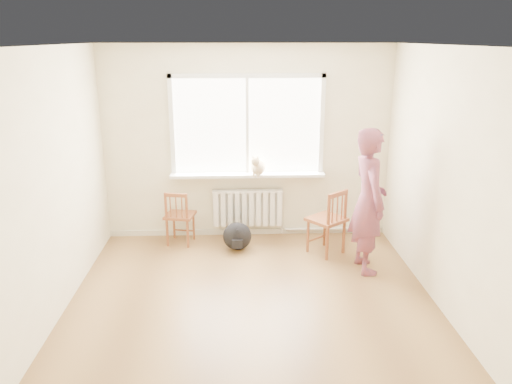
{
  "coord_description": "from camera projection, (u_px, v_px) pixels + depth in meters",
  "views": [
    {
      "loc": [
        -0.15,
        -4.59,
        2.78
      ],
      "look_at": [
        0.08,
        1.2,
        0.97
      ],
      "focal_mm": 35.0,
      "sensor_mm": 36.0,
      "label": 1
    }
  ],
  "objects": [
    {
      "name": "person",
      "position": [
        369.0,
        201.0,
        5.98
      ],
      "size": [
        0.48,
        0.68,
        1.78
      ],
      "primitive_type": "imported",
      "rotation": [
        0.0,
        0.0,
        1.66
      ],
      "color": "#C1406F",
      "rests_on": "floor"
    },
    {
      "name": "floor",
      "position": [
        253.0,
        315.0,
        5.21
      ],
      "size": [
        4.5,
        4.5,
        0.0
      ],
      "primitive_type": "plane",
      "color": "olive",
      "rests_on": "ground"
    },
    {
      "name": "backpack",
      "position": [
        237.0,
        236.0,
        6.75
      ],
      "size": [
        0.45,
        0.38,
        0.39
      ],
      "primitive_type": "ellipsoid",
      "rotation": [
        0.0,
        0.0,
        0.24
      ],
      "color": "black",
      "rests_on": "floor"
    },
    {
      "name": "windowsill",
      "position": [
        248.0,
        175.0,
        6.97
      ],
      "size": [
        2.15,
        0.22,
        0.04
      ],
      "primitive_type": "cube",
      "color": "white",
      "rests_on": "back_wall"
    },
    {
      "name": "back_wall",
      "position": [
        247.0,
        144.0,
        6.95
      ],
      "size": [
        4.0,
        0.01,
        2.7
      ],
      "primitive_type": "cube",
      "color": "#F0E6C0",
      "rests_on": "ground"
    },
    {
      "name": "cat",
      "position": [
        258.0,
        166.0,
        6.85
      ],
      "size": [
        0.28,
        0.44,
        0.31
      ],
      "rotation": [
        0.0,
        0.0,
        -0.29
      ],
      "color": "beige",
      "rests_on": "windowsill"
    },
    {
      "name": "chair_right",
      "position": [
        329.0,
        222.0,
        6.55
      ],
      "size": [
        0.61,
        0.6,
        0.89
      ],
      "rotation": [
        0.0,
        0.0,
        3.83
      ],
      "color": "brown",
      "rests_on": "floor"
    },
    {
      "name": "window",
      "position": [
        247.0,
        122.0,
        6.84
      ],
      "size": [
        2.12,
        0.05,
        1.42
      ],
      "color": "white",
      "rests_on": "back_wall"
    },
    {
      "name": "baseboard",
      "position": [
        248.0,
        231.0,
        7.33
      ],
      "size": [
        4.0,
        0.03,
        0.08
      ],
      "primitive_type": "cube",
      "color": "beige",
      "rests_on": "ground"
    },
    {
      "name": "radiator",
      "position": [
        248.0,
        207.0,
        7.14
      ],
      "size": [
        1.0,
        0.12,
        0.55
      ],
      "color": "white",
      "rests_on": "back_wall"
    },
    {
      "name": "ceiling",
      "position": [
        252.0,
        46.0,
        4.41
      ],
      "size": [
        4.5,
        4.5,
        0.0
      ],
      "primitive_type": "plane",
      "rotation": [
        3.14,
        0.0,
        0.0
      ],
      "color": "white",
      "rests_on": "back_wall"
    },
    {
      "name": "chair_left",
      "position": [
        179.0,
        218.0,
        6.88
      ],
      "size": [
        0.45,
        0.43,
        0.77
      ],
      "rotation": [
        0.0,
        0.0,
        2.94
      ],
      "color": "brown",
      "rests_on": "floor"
    },
    {
      "name": "heating_pipe",
      "position": [
        333.0,
        229.0,
        7.32
      ],
      "size": [
        1.4,
        0.04,
        0.04
      ],
      "primitive_type": "cylinder",
      "rotation": [
        0.0,
        1.57,
        0.0
      ],
      "color": "silver",
      "rests_on": "back_wall"
    }
  ]
}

